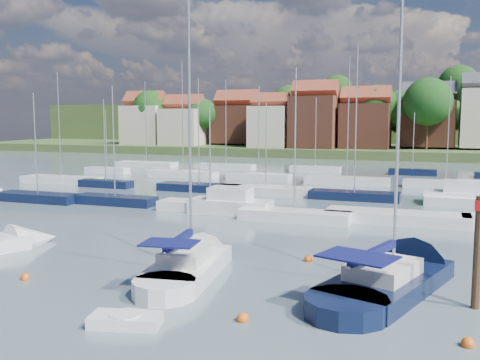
% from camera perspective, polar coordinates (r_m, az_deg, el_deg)
% --- Properties ---
extents(ground, '(260.00, 260.00, 0.00)m').
position_cam_1_polar(ground, '(63.30, 10.08, -0.80)').
color(ground, '#485862').
rests_on(ground, ground).
extents(sailboat_centre, '(4.40, 11.36, 15.07)m').
position_cam_1_polar(sailboat_centre, '(29.15, -4.75, -8.75)').
color(sailboat_centre, white).
rests_on(sailboat_centre, ground).
extents(sailboat_navy, '(7.48, 13.78, 18.39)m').
position_cam_1_polar(sailboat_navy, '(28.04, 16.98, -9.66)').
color(sailboat_navy, black).
rests_on(sailboat_navy, ground).
extents(tender, '(2.98, 1.90, 0.60)m').
position_cam_1_polar(tender, '(21.98, -12.11, -14.43)').
color(tender, white).
rests_on(tender, ground).
extents(timber_piling, '(0.40, 0.40, 7.09)m').
position_cam_1_polar(timber_piling, '(25.07, 23.92, -9.11)').
color(timber_piling, '#4C331E').
rests_on(timber_piling, ground).
extents(buoy_c, '(0.47, 0.47, 0.47)m').
position_cam_1_polar(buoy_c, '(29.37, -21.91, -9.82)').
color(buoy_c, '#D85914').
rests_on(buoy_c, ground).
extents(buoy_d, '(0.50, 0.50, 0.50)m').
position_cam_1_polar(buoy_d, '(22.09, 0.29, -14.81)').
color(buoy_d, '#D85914').
rests_on(buoy_d, ground).
extents(buoy_e, '(0.52, 0.52, 0.52)m').
position_cam_1_polar(buoy_e, '(30.86, 7.32, -8.59)').
color(buoy_e, '#D85914').
rests_on(buoy_e, ground).
extents(buoy_f, '(0.49, 0.49, 0.49)m').
position_cam_1_polar(buoy_f, '(21.47, 23.14, -16.02)').
color(buoy_f, '#D85914').
rests_on(buoy_f, ground).
extents(marina_field, '(79.62, 41.41, 15.93)m').
position_cam_1_polar(marina_field, '(58.18, 11.09, -1.04)').
color(marina_field, white).
rests_on(marina_field, ground).
extents(far_shore_town, '(212.46, 90.00, 22.27)m').
position_cam_1_polar(far_shore_town, '(154.77, 17.03, 5.06)').
color(far_shore_town, '#48572B').
rests_on(far_shore_town, ground).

